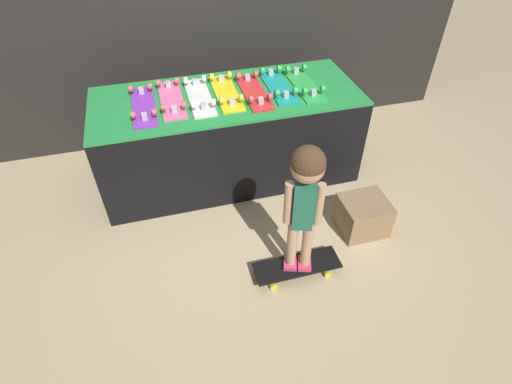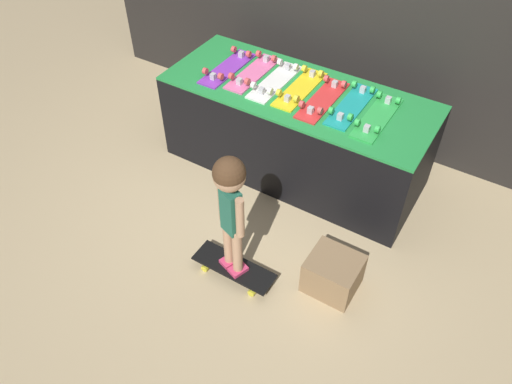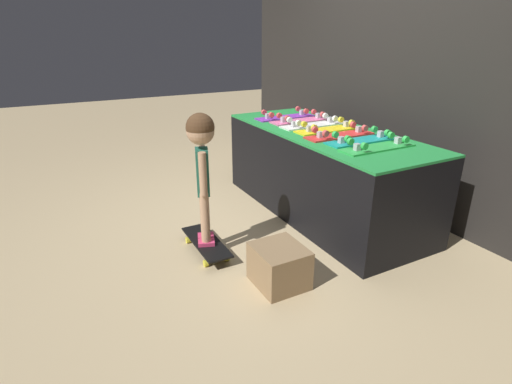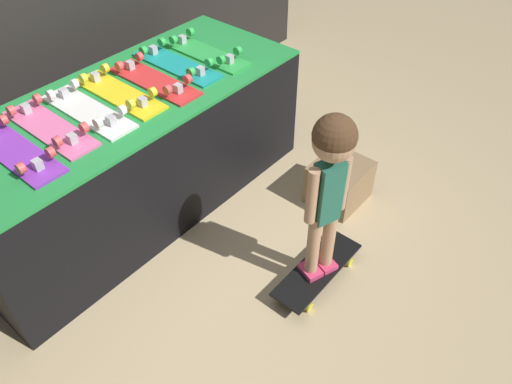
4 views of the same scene
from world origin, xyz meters
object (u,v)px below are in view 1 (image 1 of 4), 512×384
Objects in this scene: skateboard_white_on_rack at (199,96)px; skateboard_red_on_rack at (254,91)px; skateboard_teal_on_rack at (278,85)px; child at (305,190)px; skateboard_yellow_on_rack at (226,92)px; storage_box at (363,215)px; skateboard_green_on_rack at (304,84)px; skateboard_pink_on_rack at (171,98)px; skateboard_on_floor at (297,266)px; skateboard_purple_on_rack at (143,105)px.

skateboard_white_on_rack is 1.00× the size of skateboard_red_on_rack.
skateboard_teal_on_rack is 0.62× the size of child.
skateboard_white_on_rack is 0.66m from skateboard_teal_on_rack.
skateboard_white_on_rack is at bearing 176.15° from skateboard_red_on_rack.
child is at bearing -81.16° from skateboard_yellow_on_rack.
child is 0.96m from storage_box.
skateboard_teal_on_rack and skateboard_green_on_rack have the same top height.
skateboard_red_on_rack is 1.77× the size of storage_box.
skateboard_pink_on_rack is at bearing 135.44° from child.
storage_box is at bearing -68.11° from skateboard_teal_on_rack.
skateboard_on_floor is at bearing 135.64° from child.
skateboard_purple_on_rack is 0.44m from skateboard_white_on_rack.
skateboard_pink_on_rack is 1.00× the size of skateboard_yellow_on_rack.
skateboard_pink_on_rack is at bearing 141.78° from storage_box.
child is at bearing -55.33° from skateboard_purple_on_rack.
skateboard_teal_on_rack is at bearing 79.42° from skateboard_on_floor.
skateboard_purple_on_rack is 1.10m from skateboard_teal_on_rack.
skateboard_on_floor is (0.20, -1.29, -0.74)m from skateboard_yellow_on_rack.
skateboard_white_on_rack is at bearing 178.81° from skateboard_green_on_rack.
skateboard_pink_on_rack is 0.44m from skateboard_yellow_on_rack.
storage_box reaches higher than skateboard_on_floor.
skateboard_green_on_rack is (0.88, -0.02, 0.00)m from skateboard_white_on_rack.
skateboard_yellow_on_rack is at bearing 177.16° from skateboard_green_on_rack.
skateboard_pink_on_rack is at bearing 177.98° from skateboard_green_on_rack.
skateboard_red_on_rack is (0.44, -0.03, 0.00)m from skateboard_white_on_rack.
skateboard_pink_on_rack and skateboard_green_on_rack have the same top height.
skateboard_pink_on_rack is 1.77m from storage_box.
skateboard_white_on_rack is 1.34m from child.
child is (0.00, -0.00, 0.73)m from skateboard_on_floor.
skateboard_white_on_rack and skateboard_teal_on_rack have the same top height.
skateboard_pink_on_rack is at bearing 12.38° from skateboard_purple_on_rack.
storage_box is (0.64, 0.28, 0.07)m from skateboard_on_floor.
skateboard_red_on_rack is 1.33m from storage_box.
skateboard_white_on_rack is 0.44m from skateboard_red_on_rack.
skateboard_pink_on_rack is 1.45m from child.
skateboard_teal_on_rack is at bearing 171.85° from skateboard_green_on_rack.
skateboard_white_on_rack reaches higher than storage_box.
skateboard_yellow_on_rack is at bearing 179.85° from skateboard_teal_on_rack.
child is 2.85× the size of storage_box.
skateboard_purple_on_rack is 0.66m from skateboard_yellow_on_rack.
skateboard_green_on_rack is (0.66, -0.03, 0.00)m from skateboard_yellow_on_rack.
skateboard_purple_on_rack is 1.00× the size of skateboard_teal_on_rack.
skateboard_pink_on_rack is 1.00× the size of skateboard_red_on_rack.
skateboard_green_on_rack is at bearing -2.84° from skateboard_yellow_on_rack.
skateboard_red_on_rack is 1.02× the size of skateboard_on_floor.
skateboard_teal_on_rack is (1.10, 0.04, 0.00)m from skateboard_purple_on_rack.
skateboard_pink_on_rack is at bearing 175.66° from skateboard_red_on_rack.
skateboard_green_on_rack is at bearing -1.19° from skateboard_white_on_rack.
skateboard_teal_on_rack is at bearing 2.13° from skateboard_purple_on_rack.
skateboard_purple_on_rack is at bearing 179.88° from skateboard_red_on_rack.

